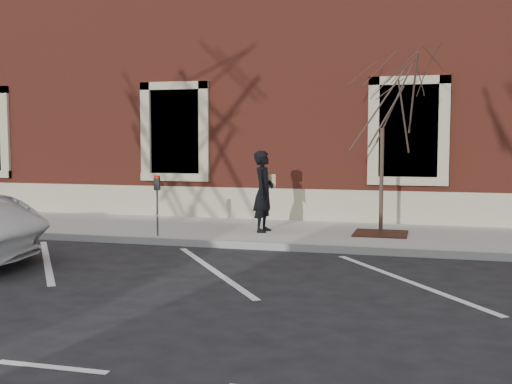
% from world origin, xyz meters
% --- Properties ---
extents(ground, '(120.00, 120.00, 0.00)m').
position_xyz_m(ground, '(0.00, 0.00, 0.00)').
color(ground, '#28282B').
rests_on(ground, ground).
extents(sidewalk_near, '(40.00, 3.50, 0.15)m').
position_xyz_m(sidewalk_near, '(0.00, 1.75, 0.07)').
color(sidewalk_near, beige).
rests_on(sidewalk_near, ground).
extents(curb_near, '(40.00, 0.12, 0.15)m').
position_xyz_m(curb_near, '(0.00, -0.05, 0.07)').
color(curb_near, '#9E9E99').
rests_on(curb_near, ground).
extents(parking_stripes, '(28.00, 4.40, 0.01)m').
position_xyz_m(parking_stripes, '(0.00, -2.20, 0.00)').
color(parking_stripes, silver).
rests_on(parking_stripes, ground).
extents(building_civic, '(40.00, 8.62, 8.00)m').
position_xyz_m(building_civic, '(0.00, 7.74, 4.00)').
color(building_civic, maroon).
rests_on(building_civic, ground).
extents(man, '(0.47, 0.68, 1.80)m').
position_xyz_m(man, '(-0.03, 1.36, 1.05)').
color(man, black).
rests_on(man, sidewalk_near).
extents(parking_meter, '(0.12, 0.09, 1.29)m').
position_xyz_m(parking_meter, '(-2.06, 0.17, 1.05)').
color(parking_meter, '#595B60').
rests_on(parking_meter, sidewalk_near).
extents(tree_grate, '(1.14, 1.14, 0.03)m').
position_xyz_m(tree_grate, '(2.51, 1.67, 0.16)').
color(tree_grate, '#421F15').
rests_on(tree_grate, sidewalk_near).
extents(sapling, '(2.50, 2.50, 4.17)m').
position_xyz_m(sapling, '(2.51, 1.67, 3.07)').
color(sapling, '#4A362D').
rests_on(sapling, sidewalk_near).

